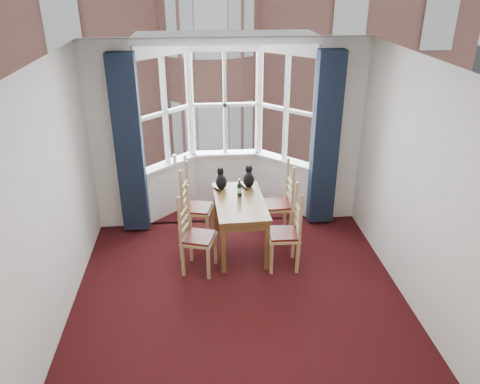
{
  "coord_description": "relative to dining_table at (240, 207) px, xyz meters",
  "views": [
    {
      "loc": [
        -0.4,
        -4.32,
        3.59
      ],
      "look_at": [
        0.07,
        1.05,
        1.05
      ],
      "focal_mm": 35.0,
      "sensor_mm": 36.0,
      "label": 1
    }
  ],
  "objects": [
    {
      "name": "candle_short",
      "position": [
        -0.76,
        1.22,
        0.28
      ],
      "size": [
        0.06,
        0.06,
        0.11
      ],
      "primitive_type": "cylinder",
      "color": "white",
      "rests_on": "bay_window"
    },
    {
      "name": "cat_right",
      "position": [
        0.17,
        0.46,
        0.23
      ],
      "size": [
        0.19,
        0.25,
        0.32
      ],
      "color": "black",
      "rests_on": "dining_table"
    },
    {
      "name": "wall_back_pier_left",
      "position": [
        -1.75,
        0.84,
        0.76
      ],
      "size": [
        0.7,
        0.12,
        2.8
      ],
      "primitive_type": "cube",
      "color": "silver",
      "rests_on": "floor"
    },
    {
      "name": "chair_left_near",
      "position": [
        -0.66,
        -0.48,
        -0.17
      ],
      "size": [
        0.5,
        0.52,
        0.92
      ],
      "color": "tan",
      "rests_on": "floor"
    },
    {
      "name": "bay_window",
      "position": [
        -0.1,
        1.34,
        0.76
      ],
      "size": [
        2.76,
        0.94,
        2.8
      ],
      "color": "white",
      "rests_on": "floor"
    },
    {
      "name": "chair_right_near",
      "position": [
        0.62,
        -0.51,
        -0.17
      ],
      "size": [
        0.41,
        0.43,
        0.92
      ],
      "color": "tan",
      "rests_on": "floor"
    },
    {
      "name": "wall_right",
      "position": [
        1.9,
        -1.41,
        0.76
      ],
      "size": [
        0.0,
        4.5,
        4.5
      ],
      "primitive_type": "plane",
      "rotation": [
        1.57,
        0.0,
        -1.57
      ],
      "color": "silver",
      "rests_on": "floor"
    },
    {
      "name": "wall_left",
      "position": [
        -2.1,
        -1.41,
        0.76
      ],
      "size": [
        0.0,
        4.5,
        4.5
      ],
      "primitive_type": "plane",
      "rotation": [
        1.57,
        0.0,
        1.57
      ],
      "color": "silver",
      "rests_on": "floor"
    },
    {
      "name": "wall_near",
      "position": [
        -0.1,
        -3.66,
        0.76
      ],
      "size": [
        4.0,
        0.0,
        4.0
      ],
      "primitive_type": "plane",
      "rotation": [
        -1.57,
        0.0,
        0.0
      ],
      "color": "silver",
      "rests_on": "floor"
    },
    {
      "name": "chair_left_far",
      "position": [
        -0.67,
        0.35,
        -0.17
      ],
      "size": [
        0.48,
        0.5,
        0.92
      ],
      "color": "tan",
      "rests_on": "floor"
    },
    {
      "name": "wall_back_pier_right",
      "position": [
        1.55,
        0.84,
        0.76
      ],
      "size": [
        0.7,
        0.12,
        2.8
      ],
      "primitive_type": "cube",
      "color": "silver",
      "rests_on": "floor"
    },
    {
      "name": "tenement_building",
      "position": [
        -0.1,
        12.6,
        0.95
      ],
      "size": [
        18.4,
        7.8,
        15.2
      ],
      "color": "#915A4B",
      "rests_on": "street"
    },
    {
      "name": "candle_tall",
      "position": [
        -0.92,
        1.19,
        0.29
      ],
      "size": [
        0.06,
        0.06,
        0.13
      ],
      "primitive_type": "cylinder",
      "color": "white",
      "rests_on": "bay_window"
    },
    {
      "name": "street",
      "position": [
        -0.1,
        30.84,
        -6.64
      ],
      "size": [
        80.0,
        80.0,
        0.0
      ],
      "primitive_type": "plane",
      "color": "#333335",
      "rests_on": "ground"
    },
    {
      "name": "curtain_left",
      "position": [
        -1.52,
        0.66,
        0.71
      ],
      "size": [
        0.38,
        0.22,
        2.6
      ],
      "primitive_type": "cube",
      "color": "#151F30",
      "rests_on": "floor"
    },
    {
      "name": "curtain_right",
      "position": [
        1.32,
        0.66,
        0.71
      ],
      "size": [
        0.38,
        0.22,
        2.6
      ],
      "primitive_type": "cube",
      "color": "#151F30",
      "rests_on": "floor"
    },
    {
      "name": "dining_table",
      "position": [
        0.0,
        0.0,
        0.0
      ],
      "size": [
        0.72,
        1.28,
        0.75
      ],
      "color": "brown",
      "rests_on": "floor"
    },
    {
      "name": "wine_bottle",
      "position": [
        0.01,
        0.13,
        0.22
      ],
      "size": [
        0.07,
        0.07,
        0.26
      ],
      "color": "black",
      "rests_on": "dining_table"
    },
    {
      "name": "ceiling",
      "position": [
        -0.1,
        -1.41,
        2.16
      ],
      "size": [
        4.5,
        4.5,
        0.0
      ],
      "primitive_type": "plane",
      "rotation": [
        3.14,
        0.0,
        0.0
      ],
      "color": "white",
      "rests_on": "floor"
    },
    {
      "name": "floor",
      "position": [
        -0.1,
        -1.41,
        -0.64
      ],
      "size": [
        4.5,
        4.5,
        0.0
      ],
      "primitive_type": "plane",
      "color": "black",
      "rests_on": "ground"
    },
    {
      "name": "cat_left",
      "position": [
        -0.23,
        0.42,
        0.22
      ],
      "size": [
        0.18,
        0.24,
        0.31
      ],
      "color": "black",
      "rests_on": "dining_table"
    },
    {
      "name": "chair_right_far",
      "position": [
        0.68,
        0.35,
        -0.17
      ],
      "size": [
        0.42,
        0.43,
        0.92
      ],
      "color": "tan",
      "rests_on": "floor"
    }
  ]
}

